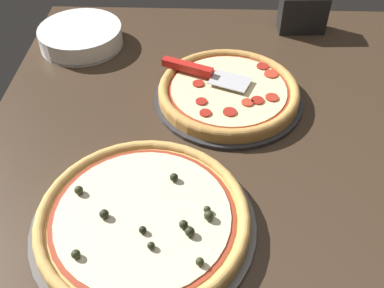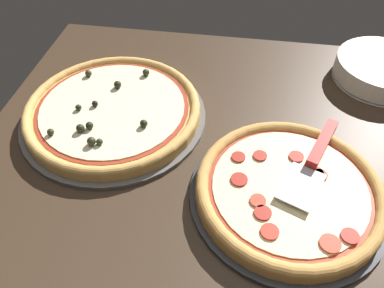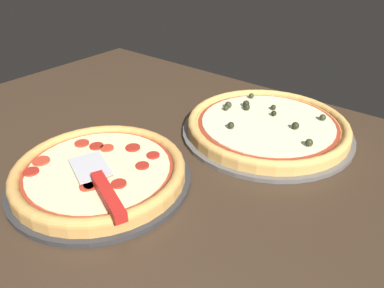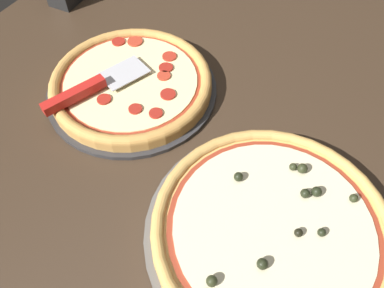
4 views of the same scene
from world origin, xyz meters
The scene contains 7 objects.
ground_plane centered at (0.00, 0.00, -1.80)cm, with size 126.69×115.28×3.60cm, color #38281C.
pizza_pan_front centered at (5.94, -9.42, 0.50)cm, with size 37.43×37.43×1.00cm, color #2D2D30.
pizza_front centered at (5.92, -9.42, 2.69)cm, with size 35.18×35.18×3.34cm.
pizza_pan_back centered at (22.86, 30.06, 0.50)cm, with size 42.71×42.71×1.00cm, color #565451.
pizza_back centered at (22.84, 30.07, 2.64)cm, with size 40.14×40.14×4.32cm.
serving_spatula centered at (14.27, -14.79, 5.16)cm, with size 23.35×12.98×2.00cm.
plate_stack centered at (48.30, -33.99, 2.80)cm, with size 23.92×23.92×5.60cm.
Camera 2 is at (-38.70, 1.92, 59.06)cm, focal length 35.00 mm.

